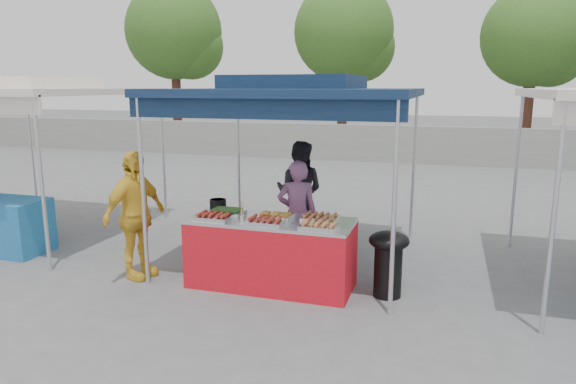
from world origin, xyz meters
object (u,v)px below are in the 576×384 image
(vendor_table, at_px, (271,253))
(vendor_woman, at_px, (297,214))
(helper_man, at_px, (299,191))
(customer_person, at_px, (135,215))
(wok_burner, at_px, (388,258))
(cooking_pot, at_px, (218,204))

(vendor_table, distance_m, vendor_woman, 0.83)
(vendor_table, xyz_separation_m, helper_man, (-0.20, 1.96, 0.37))
(vendor_woman, relative_size, customer_person, 0.89)
(wok_burner, distance_m, customer_person, 3.19)
(vendor_table, height_order, helper_man, helper_man)
(wok_burner, xyz_separation_m, helper_man, (-1.62, 1.86, 0.33))
(cooking_pot, bearing_deg, customer_person, -148.79)
(vendor_table, relative_size, wok_burner, 2.53)
(vendor_table, xyz_separation_m, wok_burner, (1.41, 0.10, 0.04))
(vendor_table, bearing_deg, customer_person, -172.42)
(cooking_pot, relative_size, vendor_woman, 0.15)
(vendor_woman, bearing_deg, customer_person, 9.70)
(helper_man, bearing_deg, cooking_pot, 68.98)
(helper_man, bearing_deg, vendor_table, 96.14)
(vendor_table, height_order, vendor_woman, vendor_woman)
(vendor_table, bearing_deg, cooking_pot, 159.63)
(helper_man, bearing_deg, wok_burner, 131.22)
(vendor_table, height_order, wok_burner, vendor_table)
(vendor_woman, bearing_deg, wok_burner, 134.98)
(vendor_woman, relative_size, helper_man, 0.92)
(cooking_pot, height_order, wok_burner, cooking_pot)
(vendor_table, bearing_deg, vendor_woman, 81.67)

